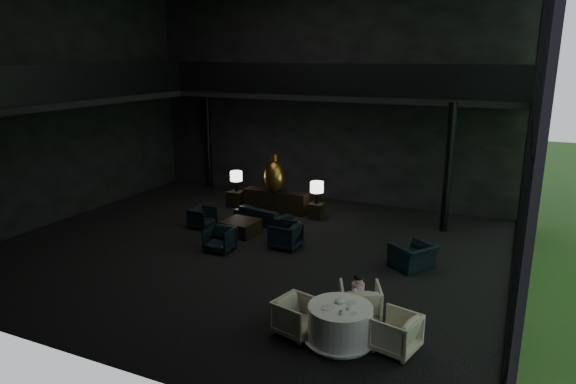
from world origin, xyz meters
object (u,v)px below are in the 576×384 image
at_px(lounge_armchair_west, 202,218).
at_px(window_armchair, 413,252).
at_px(side_table_left, 236,199).
at_px(dining_table, 340,326).
at_px(sofa, 263,213).
at_px(coffee_table, 241,227).
at_px(lounge_armchair_east, 285,233).
at_px(dining_chair_west, 297,314).
at_px(bronze_urn, 274,176).
at_px(lounge_armchair_south, 220,239).
at_px(child, 358,288).
at_px(side_table_right, 317,211).
at_px(dining_chair_east, 396,330).
at_px(dining_chair_north, 360,299).
at_px(table_lamp_left, 236,177).
at_px(console, 276,201).
at_px(table_lamp_right, 317,188).

relative_size(lounge_armchair_west, window_armchair, 0.68).
distance_m(side_table_left, dining_table, 9.67).
height_order(sofa, coffee_table, sofa).
xyz_separation_m(lounge_armchair_east, dining_chair_west, (2.20, -4.17, -0.01)).
relative_size(bronze_urn, coffee_table, 1.35).
relative_size(lounge_armchair_south, window_armchair, 0.74).
distance_m(window_armchair, coffee_table, 5.38).
bearing_deg(child, lounge_armchair_west, -30.06).
xyz_separation_m(lounge_armchair_west, window_armchair, (6.77, -0.45, 0.10)).
bearing_deg(side_table_right, coffee_table, -121.65).
height_order(coffee_table, dining_chair_east, dining_chair_east).
xyz_separation_m(dining_chair_north, dining_chair_west, (-0.95, -1.08, -0.05)).
relative_size(sofa, dining_chair_east, 2.12).
relative_size(lounge_armchair_west, lounge_armchair_east, 0.79).
relative_size(dining_chair_north, dining_chair_west, 1.11).
xyz_separation_m(dining_chair_west, child, (0.92, 1.03, 0.31)).
height_order(lounge_armchair_east, coffee_table, lounge_armchair_east).
relative_size(lounge_armchair_south, dining_chair_east, 0.89).
height_order(table_lamp_left, window_armchair, table_lamp_left).
relative_size(sofa, dining_chair_west, 2.12).
relative_size(lounge_armchair_east, child, 1.52).
distance_m(console, coffee_table, 2.63).
bearing_deg(table_lamp_right, coffee_table, -121.62).
bearing_deg(sofa, table_lamp_right, -126.96).
bearing_deg(sofa, lounge_armchair_west, 49.10).
xyz_separation_m(side_table_left, window_armchair, (7.04, -3.01, 0.15)).
bearing_deg(coffee_table, console, 91.59).
height_order(table_lamp_right, lounge_armchair_south, table_lamp_right).
bearing_deg(side_table_left, lounge_armchair_east, -41.76).
distance_m(console, dining_table, 8.71).
bearing_deg(lounge_armchair_west, dining_chair_east, -118.70).
bearing_deg(sofa, side_table_right, -127.03).
relative_size(side_table_left, lounge_armchair_east, 0.66).
bearing_deg(table_lamp_right, lounge_armchair_west, -139.95).
bearing_deg(table_lamp_left, coffee_table, -57.53).
distance_m(console, dining_chair_east, 9.22).
bearing_deg(lounge_armchair_south, table_lamp_left, 111.67).
xyz_separation_m(table_lamp_left, coffee_table, (1.67, -2.63, -0.87)).
bearing_deg(dining_chair_west, bronze_urn, 43.42).
xyz_separation_m(console, dining_chair_west, (4.02, -7.27, 0.04)).
height_order(table_lamp_left, dining_chair_east, table_lamp_left).
bearing_deg(side_table_right, window_armchair, -37.23).
bearing_deg(window_armchair, dining_table, 26.03).
bearing_deg(console, dining_table, -55.88).
bearing_deg(lounge_armchair_east, table_lamp_right, -174.39).
bearing_deg(table_lamp_left, window_armchair, -23.55).
xyz_separation_m(console, coffee_table, (0.07, -2.62, -0.15)).
bearing_deg(table_lamp_left, lounge_armchair_south, -65.76).
xyz_separation_m(bronze_urn, dining_chair_north, (4.97, -6.06, -0.85)).
height_order(bronze_urn, lounge_armchair_west, bronze_urn).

